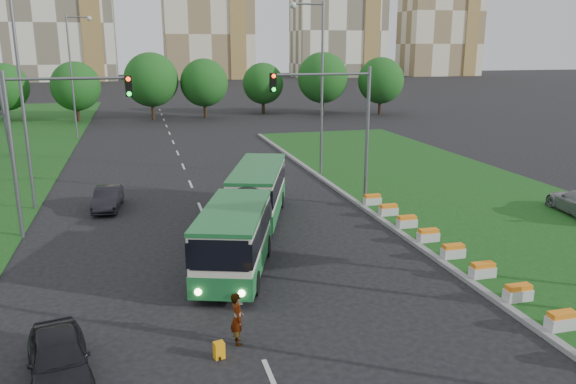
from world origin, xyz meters
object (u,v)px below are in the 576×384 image
object	(u,v)px
traffic_mast_left	(47,127)
shopping_trolley	(219,350)
car_left_near	(59,358)
articulated_bus	(244,210)
pedestrian	(237,318)
car_left_far	(108,198)
traffic_mast_median	(341,115)

from	to	relation	value
traffic_mast_left	shopping_trolley	size ratio (longest dim) A/B	15.45
car_left_near	shopping_trolley	xyz separation A→B (m)	(4.45, -0.00, -0.42)
traffic_mast_left	articulated_bus	world-z (taller)	traffic_mast_left
pedestrian	shopping_trolley	xyz separation A→B (m)	(-0.69, -0.74, -0.58)
car_left_far	pedestrian	xyz separation A→B (m)	(4.57, -16.79, 0.20)
traffic_mast_left	car_left_near	xyz separation A→B (m)	(1.67, -13.45, -4.67)
articulated_bus	car_left_far	world-z (taller)	articulated_bus
traffic_mast_left	car_left_far	world-z (taller)	traffic_mast_left
traffic_mast_left	car_left_far	size ratio (longest dim) A/B	2.07
traffic_mast_left	car_left_near	bearing A→B (deg)	-82.94
shopping_trolley	car_left_far	bearing A→B (deg)	90.11
traffic_mast_median	traffic_mast_left	bearing A→B (deg)	-176.23
traffic_mast_left	pedestrian	bearing A→B (deg)	-61.83
articulated_bus	pedestrian	bearing A→B (deg)	-83.01
articulated_bus	car_left_far	size ratio (longest dim) A/B	3.89
pedestrian	articulated_bus	bearing A→B (deg)	-9.66
traffic_mast_left	pedestrian	xyz separation A→B (m)	(6.80, -12.71, -4.51)
car_left_near	traffic_mast_left	bearing A→B (deg)	86.40
traffic_mast_median	car_left_far	size ratio (longest dim) A/B	2.07
traffic_mast_median	pedestrian	bearing A→B (deg)	-121.36
car_left_near	car_left_far	xyz separation A→B (m)	(0.57, 17.53, -0.04)
car_left_far	articulated_bus	bearing A→B (deg)	-42.07
car_left_near	shopping_trolley	world-z (taller)	car_left_near
traffic_mast_median	car_left_far	world-z (taller)	traffic_mast_median
traffic_mast_median	car_left_far	bearing A→B (deg)	166.58
traffic_mast_left	articulated_bus	size ratio (longest dim) A/B	0.53
traffic_mast_median	articulated_bus	xyz separation A→B (m)	(-6.34, -4.18, -3.83)
traffic_mast_left	articulated_bus	xyz separation A→B (m)	(8.82, -3.18, -3.83)
traffic_mast_median	traffic_mast_left	size ratio (longest dim) A/B	1.00
pedestrian	shopping_trolley	distance (m)	1.17
articulated_bus	shopping_trolley	bearing A→B (deg)	-85.84
traffic_mast_left	shopping_trolley	distance (m)	15.63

